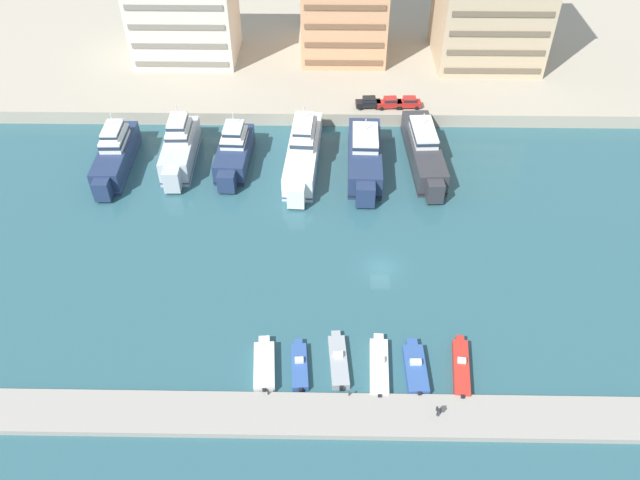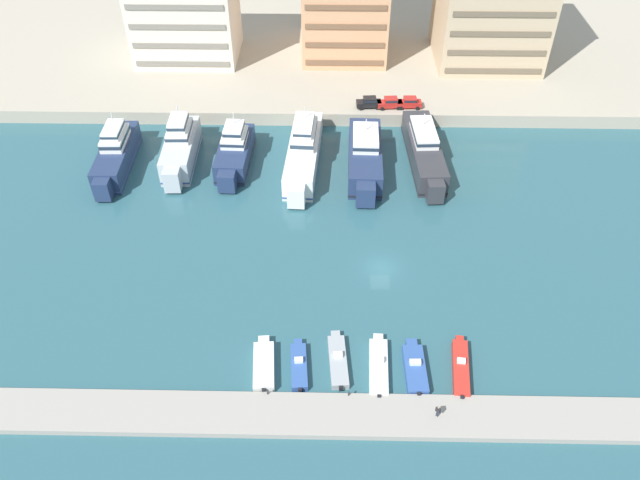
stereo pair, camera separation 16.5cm
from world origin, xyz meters
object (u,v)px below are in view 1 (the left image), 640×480
yacht_navy_center (365,156)px  car_black_far_left (368,102)px  pedestrian_near_edge (439,410)px  yacht_white_center_left (303,151)px  car_red_left (390,102)px  yacht_navy_mid_left (234,152)px  motorboat_white_center_left (379,366)px  yacht_charcoal_center_right (424,150)px  motorboat_white_far_left (264,365)px  motorboat_grey_mid_left (338,360)px  car_red_mid_left (409,102)px  motorboat_blue_center (415,368)px  motorboat_red_center_right (461,367)px  motorboat_blue_left (299,366)px  yacht_navy_far_left (115,154)px  yacht_silver_left (180,148)px

yacht_navy_center → car_black_far_left: 14.42m
yacht_navy_center → pedestrian_near_edge: 43.50m
yacht_white_center_left → car_red_left: 19.25m
yacht_navy_mid_left → motorboat_white_center_left: size_ratio=1.85×
yacht_charcoal_center_right → car_black_far_left: 14.82m
yacht_navy_center → motorboat_white_far_left: yacht_navy_center is taller
car_red_left → motorboat_grey_mid_left: bearing=-99.8°
yacht_navy_center → car_red_mid_left: bearing=61.7°
yacht_white_center_left → car_red_mid_left: 21.72m
yacht_navy_center → motorboat_blue_center: yacht_navy_center is taller
motorboat_red_center_right → pedestrian_near_edge: (-3.26, -6.02, 1.10)m
yacht_charcoal_center_right → motorboat_blue_center: bearing=-97.2°
yacht_navy_mid_left → yacht_navy_center: (19.64, -0.97, 0.00)m
motorboat_red_center_right → motorboat_blue_left: bearing=179.8°
motorboat_white_center_left → pedestrian_near_edge: pedestrian_near_edge is taller
yacht_charcoal_center_right → car_red_mid_left: 12.71m
yacht_navy_center → yacht_navy_mid_left: bearing=177.2°
motorboat_white_center_left → car_red_mid_left: (7.56, 51.46, 2.75)m
motorboat_white_center_left → car_red_mid_left: 52.08m
car_red_mid_left → yacht_navy_far_left: bearing=-162.0°
motorboat_white_center_left → car_red_left: car_red_left is taller
yacht_navy_center → motorboat_grey_mid_left: size_ratio=2.53×
yacht_navy_far_left → car_red_left: size_ratio=4.17×
motorboat_red_center_right → yacht_white_center_left: bearing=115.5°
yacht_navy_mid_left → yacht_charcoal_center_right: size_ratio=0.72×
car_red_mid_left → yacht_white_center_left: bearing=-141.5°
motorboat_blue_center → car_red_left: car_red_left is taller
yacht_white_center_left → motorboat_white_far_left: yacht_white_center_left is taller
yacht_navy_far_left → motorboat_grey_mid_left: size_ratio=2.28×
yacht_navy_mid_left → motorboat_blue_center: yacht_navy_mid_left is taller
yacht_navy_far_left → yacht_charcoal_center_right: bearing=2.5°
motorboat_white_far_left → car_red_mid_left: 55.31m
yacht_navy_far_left → motorboat_blue_left: yacht_navy_far_left is taller
yacht_navy_mid_left → motorboat_white_center_left: bearing=-62.4°
yacht_navy_mid_left → motorboat_grey_mid_left: yacht_navy_mid_left is taller
motorboat_white_center_left → motorboat_red_center_right: size_ratio=1.02×
yacht_silver_left → motorboat_white_center_left: bearing=-53.9°
motorboat_grey_mid_left → yacht_navy_far_left: bearing=132.6°
yacht_charcoal_center_right → car_red_left: bearing=109.4°
yacht_navy_center → yacht_white_center_left: bearing=174.3°
motorboat_white_far_left → yacht_charcoal_center_right: bearing=61.6°
yacht_charcoal_center_right → motorboat_grey_mid_left: yacht_charcoal_center_right is taller
yacht_navy_center → yacht_charcoal_center_right: size_ratio=0.92×
motorboat_red_center_right → car_red_left: size_ratio=1.93×
motorboat_white_center_left → car_black_far_left: size_ratio=1.97×
pedestrian_near_edge → yacht_white_center_left: bearing=108.6°
motorboat_blue_center → car_red_mid_left: bearing=85.9°
motorboat_grey_mid_left → motorboat_blue_left: bearing=-169.9°
yacht_navy_mid_left → pedestrian_near_edge: 50.84m
yacht_silver_left → motorboat_white_far_left: (15.85, -38.59, -1.95)m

